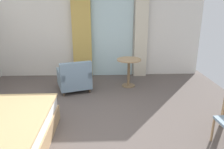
# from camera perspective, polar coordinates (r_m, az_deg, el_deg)

# --- Properties ---
(ground) EXTENTS (6.41, 7.08, 0.10)m
(ground) POSITION_cam_1_polar(r_m,az_deg,el_deg) (3.74, -4.69, -16.28)
(ground) COLOR #564C47
(wall_back) EXTENTS (6.01, 0.12, 2.54)m
(wall_back) POSITION_cam_1_polar(r_m,az_deg,el_deg) (6.42, -3.87, 10.96)
(wall_back) COLOR silver
(wall_back) RESTS_ON ground
(balcony_glass_door) EXTENTS (1.24, 0.02, 2.24)m
(balcony_glass_door) POSITION_cam_1_polar(r_m,az_deg,el_deg) (6.36, -0.15, 9.55)
(balcony_glass_door) COLOR silver
(balcony_glass_door) RESTS_ON ground
(curtain_panel_left) EXTENTS (0.53, 0.10, 2.32)m
(curtain_panel_left) POSITION_cam_1_polar(r_m,az_deg,el_deg) (6.28, -7.88, 9.64)
(curtain_panel_left) COLOR tan
(curtain_panel_left) RESTS_ON ground
(curtain_panel_right) EXTENTS (0.36, 0.10, 2.32)m
(curtain_panel_right) POSITION_cam_1_polar(r_m,az_deg,el_deg) (6.34, 7.58, 9.73)
(curtain_panel_right) COLOR beige
(curtain_panel_right) RESTS_ON ground
(armchair_by_window) EXTENTS (0.93, 0.92, 0.78)m
(armchair_by_window) POSITION_cam_1_polar(r_m,az_deg,el_deg) (5.39, -9.80, -1.04)
(armchair_by_window) COLOR gray
(armchair_by_window) RESTS_ON ground
(round_cafe_table) EXTENTS (0.61, 0.61, 0.72)m
(round_cafe_table) POSITION_cam_1_polar(r_m,az_deg,el_deg) (5.58, 4.43, 2.11)
(round_cafe_table) COLOR tan
(round_cafe_table) RESTS_ON ground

